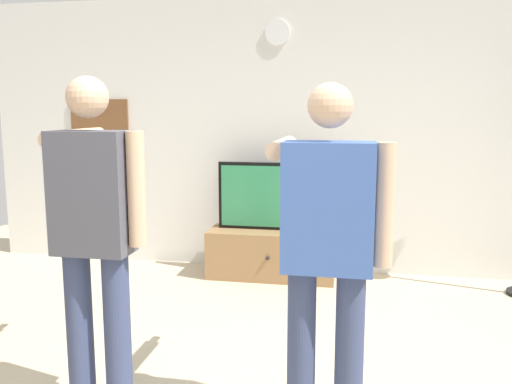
{
  "coord_description": "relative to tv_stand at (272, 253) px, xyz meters",
  "views": [
    {
      "loc": [
        0.62,
        -2.35,
        1.62
      ],
      "look_at": [
        -0.05,
        1.2,
        1.05
      ],
      "focal_mm": 37.48,
      "sensor_mm": 36.0,
      "label": 1
    }
  ],
  "objects": [
    {
      "name": "person_standing_nearer_couch",
      "position": [
        0.65,
        -2.44,
        0.76
      ],
      "size": [
        0.61,
        0.78,
        1.73
      ],
      "color": "#384266",
      "rests_on": "ground_plane"
    },
    {
      "name": "framed_picture",
      "position": [
        -1.88,
        0.3,
        1.22
      ],
      "size": [
        0.64,
        0.04,
        0.52
      ],
      "primitive_type": "cube",
      "color": "brown"
    },
    {
      "name": "person_standing_nearer_lamp",
      "position": [
        -0.54,
        -2.45,
        0.78
      ],
      "size": [
        0.57,
        0.78,
        1.78
      ],
      "color": "#384266",
      "rests_on": "ground_plane"
    },
    {
      "name": "back_wall",
      "position": [
        0.15,
        0.35,
        1.12
      ],
      "size": [
        6.4,
        0.1,
        2.7
      ],
      "primitive_type": "cube",
      "color": "silver",
      "rests_on": "ground_plane"
    },
    {
      "name": "tv_stand",
      "position": [
        0.0,
        0.0,
        0.0
      ],
      "size": [
        1.21,
        0.51,
        0.46
      ],
      "color": "#997047",
      "rests_on": "ground_plane"
    },
    {
      "name": "wall_clock",
      "position": [
        0.0,
        0.29,
        2.11
      ],
      "size": [
        0.24,
        0.03,
        0.24
      ],
      "primitive_type": "cylinder",
      "rotation": [
        1.57,
        0.0,
        0.0
      ],
      "color": "white"
    },
    {
      "name": "television",
      "position": [
        0.0,
        0.05,
        0.55
      ],
      "size": [
        1.06,
        0.07,
        0.65
      ],
      "color": "black",
      "rests_on": "tv_stand"
    }
  ]
}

